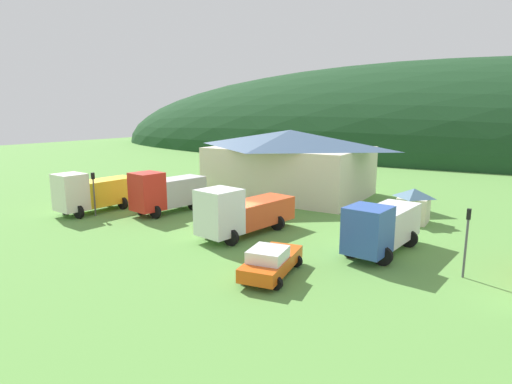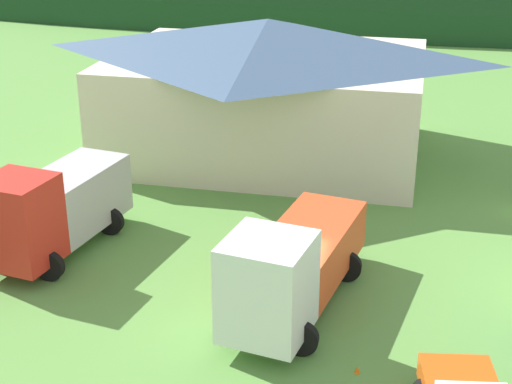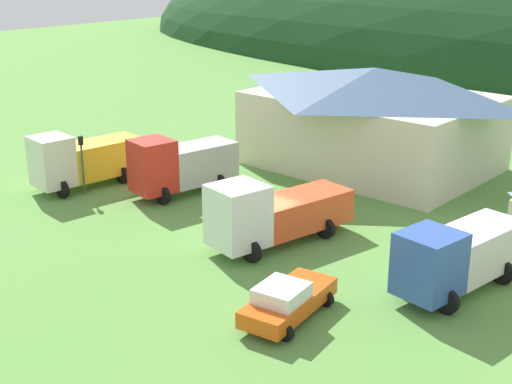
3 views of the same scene
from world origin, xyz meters
The scene contains 6 objects.
ground_plane centered at (0.00, 0.00, 0.00)m, with size 200.00×200.00×0.00m, color #5B9342.
depot_building centered at (-3.69, 15.30, 3.52)m, with size 16.35×12.08×6.83m.
crane_truck_red centered at (-9.18, 2.55, 1.89)m, with size 3.73×6.98×3.71m.
heavy_rig_white centered at (0.21, 0.23, 1.74)m, with size 4.04×8.35×3.61m.
traffic_cone_near_pickup centered at (2.66, -2.60, 0.00)m, with size 0.36×0.36×0.49m, color orange.
traffic_cone_mid_row centered at (1.38, 4.44, 0.00)m, with size 0.36×0.36×0.49m, color orange.
Camera 2 is at (3.74, -21.07, 13.37)m, focal length 53.49 mm.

